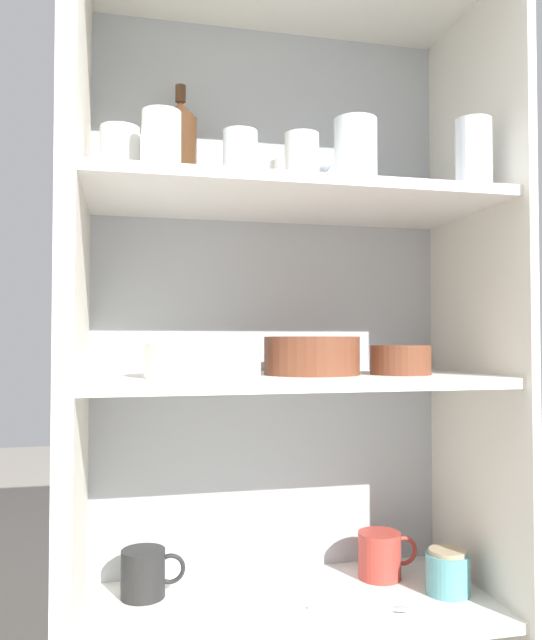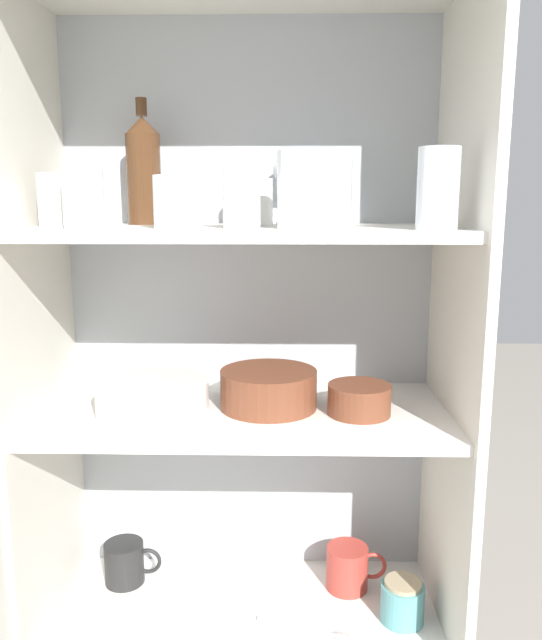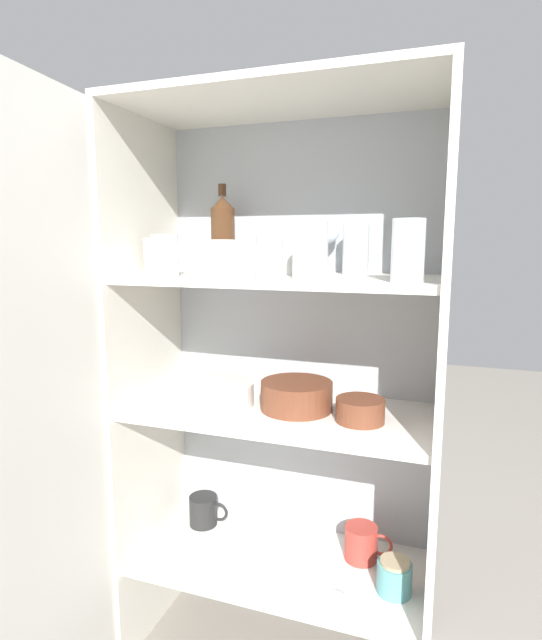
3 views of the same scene
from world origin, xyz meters
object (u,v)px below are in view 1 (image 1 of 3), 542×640
mixing_bowl_large (312,354)px  serving_bowl_small (400,358)px  wine_bottle (180,151)px  coffee_mug_primary (380,555)px  storage_jar (448,572)px  plate_stack_white (203,360)px

mixing_bowl_large → serving_bowl_small: mixing_bowl_large is taller
wine_bottle → coffee_mug_primary: bearing=-4.6°
serving_bowl_small → storage_jar: serving_bowl_small is taller
mixing_bowl_large → serving_bowl_small: size_ratio=1.57×
wine_bottle → plate_stack_white: wine_bottle is taller
serving_bowl_small → coffee_mug_primary: 0.44m
serving_bowl_small → storage_jar: size_ratio=1.38×
wine_bottle → coffee_mug_primary: wine_bottle is taller
wine_bottle → coffee_mug_primary: 0.96m
mixing_bowl_large → storage_jar: size_ratio=2.16×
plate_stack_white → wine_bottle: bearing=103.0°
wine_bottle → serving_bowl_small: wine_bottle is taller
plate_stack_white → storage_jar: 0.66m
wine_bottle → storage_jar: bearing=-15.1°
plate_stack_white → storage_jar: plate_stack_white is taller
mixing_bowl_large → storage_jar: 0.52m
wine_bottle → storage_jar: 1.03m
plate_stack_white → coffee_mug_primary: plate_stack_white is taller
serving_bowl_small → storage_jar: 0.44m
plate_stack_white → serving_bowl_small: 0.40m
wine_bottle → serving_bowl_small: (0.43, -0.14, -0.43)m
serving_bowl_small → plate_stack_white: bearing=-179.8°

